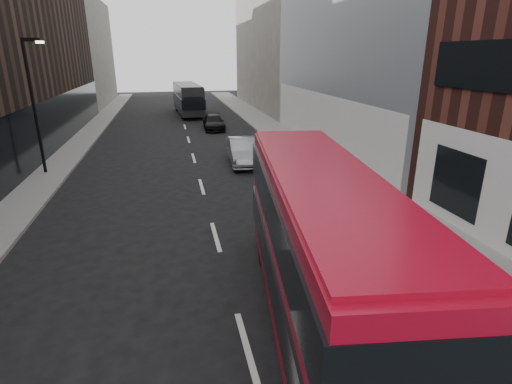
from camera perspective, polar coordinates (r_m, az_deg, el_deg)
sidewalk_right at (r=32.24m, az=4.01°, el=7.81°), size 3.00×80.00×0.15m
sidewalk_left at (r=31.69m, az=-24.19°, el=5.98°), size 2.00×80.00×0.15m
building_victorian at (r=51.08m, az=2.42°, el=22.78°), size 6.50×24.00×21.00m
building_left_mid at (r=36.77m, az=-29.78°, el=17.74°), size 5.00×24.00×14.00m
building_left_far at (r=58.23m, az=-23.44°, el=17.76°), size 5.00×20.00×13.00m
street_lamp at (r=24.43m, az=-29.12°, el=11.65°), size 1.06×0.22×7.00m
red_bus at (r=9.37m, az=9.03°, el=-7.41°), size 3.61×10.06×3.99m
grey_bus at (r=45.79m, az=-9.72°, el=13.06°), size 3.02×10.27×3.28m
car_a at (r=26.45m, az=-1.30°, el=6.54°), size 1.88×3.74×1.22m
car_b at (r=24.38m, az=-1.85°, el=5.85°), size 1.94×4.80×1.55m
car_c at (r=36.12m, az=-6.05°, el=9.87°), size 1.90×4.41×1.26m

